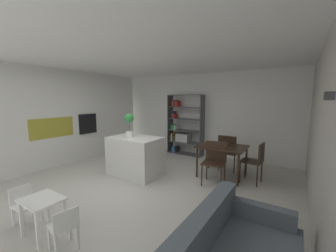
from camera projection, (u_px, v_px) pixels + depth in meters
ground_plane at (129, 186)px, 4.27m from camera, size 8.87×8.87×0.00m
ceiling_slab at (126, 55)px, 3.92m from camera, size 6.42×6.45×0.06m
back_partition at (195, 114)px, 6.76m from camera, size 6.42×0.06×2.63m
right_partition_gray at (325, 142)px, 2.38m from camera, size 0.06×6.45×2.63m
tall_cabinet_run_left at (53, 117)px, 5.63m from camera, size 0.61×5.83×2.63m
cabinet_niche_splashback at (53, 128)px, 5.34m from camera, size 0.01×1.14×0.52m
built_in_oven at (88, 124)px, 6.21m from camera, size 0.06×0.58×0.60m
kitchen_island at (135, 156)px, 4.88m from camera, size 1.22×0.79×0.92m
potted_plant_on_island at (129, 123)px, 4.82m from camera, size 0.21×0.21×0.56m
open_bookshelf at (183, 128)px, 6.75m from camera, size 1.21×0.36×1.96m
child_table at (42, 206)px, 2.68m from camera, size 0.52×0.42×0.52m
child_chair_left at (25, 203)px, 2.97m from camera, size 0.33×0.33×0.55m
child_chair_right at (64, 226)px, 2.40m from camera, size 0.34×0.34×0.56m
dining_table at (222, 149)px, 4.73m from camera, size 1.06×0.85×0.74m
dining_chair_far at (228, 150)px, 5.12m from camera, size 0.45×0.42×0.92m
dining_chair_window_side at (256, 159)px, 4.34m from camera, size 0.45×0.44×0.90m
dining_chair_near at (215, 158)px, 4.38m from camera, size 0.51×0.49×0.90m
wall_sconce_back at (329, 96)px, 1.67m from camera, size 0.07×0.07×0.07m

